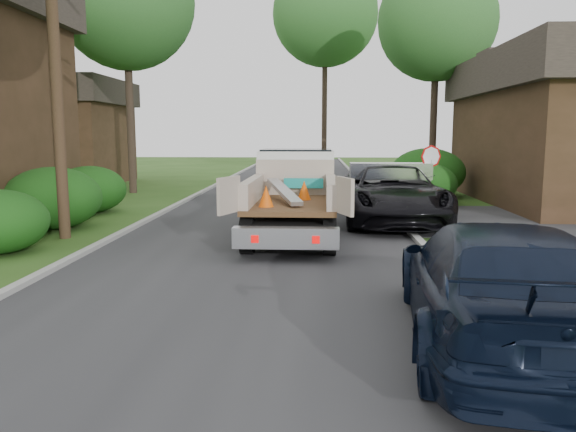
# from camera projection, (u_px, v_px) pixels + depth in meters

# --- Properties ---
(ground) EXTENTS (120.00, 120.00, 0.00)m
(ground) POSITION_uv_depth(u_px,v_px,m) (240.00, 291.00, 10.23)
(ground) COLOR #294C15
(ground) RESTS_ON ground
(road) EXTENTS (8.00, 90.00, 0.02)m
(road) POSITION_uv_depth(u_px,v_px,m) (277.00, 214.00, 20.11)
(road) COLOR #28282B
(road) RESTS_ON ground
(curb_left) EXTENTS (0.20, 90.00, 0.12)m
(curb_left) POSITION_uv_depth(u_px,v_px,m) (164.00, 211.00, 20.30)
(curb_left) COLOR #9E9E99
(curb_left) RESTS_ON ground
(curb_right) EXTENTS (0.20, 90.00, 0.12)m
(curb_right) POSITION_uv_depth(u_px,v_px,m) (392.00, 213.00, 19.91)
(curb_right) COLOR #9E9E99
(curb_right) RESTS_ON ground
(stop_sign) EXTENTS (0.71, 0.32, 2.48)m
(stop_sign) POSITION_uv_depth(u_px,v_px,m) (431.00, 166.00, 18.62)
(stop_sign) COLOR slate
(stop_sign) RESTS_ON ground
(utility_pole) EXTENTS (2.42, 1.25, 10.00)m
(utility_pole) POSITION_uv_depth(u_px,v_px,m) (54.00, 44.00, 14.66)
(utility_pole) COLOR #382619
(utility_pole) RESTS_ON ground
(house_left_far) EXTENTS (7.56, 7.56, 6.00)m
(house_left_far) POSITION_uv_depth(u_px,v_px,m) (56.00, 130.00, 32.17)
(house_left_far) COLOR #352515
(house_left_far) RESTS_ON ground
(hedge_left_b) EXTENTS (2.86, 2.86, 1.87)m
(hedge_left_b) POSITION_uv_depth(u_px,v_px,m) (53.00, 198.00, 16.82)
(hedge_left_b) COLOR #11440F
(hedge_left_b) RESTS_ON ground
(hedge_left_c) EXTENTS (2.60, 2.60, 1.70)m
(hedge_left_c) POSITION_uv_depth(u_px,v_px,m) (90.00, 189.00, 20.31)
(hedge_left_c) COLOR #11440F
(hedge_left_c) RESTS_ON ground
(hedge_right_a) EXTENTS (2.60, 2.60, 1.70)m
(hedge_right_a) POSITION_uv_depth(u_px,v_px,m) (425.00, 184.00, 22.68)
(hedge_right_a) COLOR #11440F
(hedge_right_a) RESTS_ON ground
(hedge_right_b) EXTENTS (3.38, 3.38, 2.21)m
(hedge_right_b) POSITION_uv_depth(u_px,v_px,m) (428.00, 172.00, 25.58)
(hedge_right_b) COLOR #11440F
(hedge_right_b) RESTS_ON ground
(tree_left_far) EXTENTS (6.40, 6.40, 12.20)m
(tree_left_far) POSITION_uv_depth(u_px,v_px,m) (126.00, 1.00, 26.09)
(tree_left_far) COLOR #2D2119
(tree_left_far) RESTS_ON ground
(tree_right_far) EXTENTS (6.00, 6.00, 11.50)m
(tree_right_far) POSITION_uv_depth(u_px,v_px,m) (437.00, 22.00, 28.42)
(tree_right_far) COLOR #2D2119
(tree_right_far) RESTS_ON ground
(tree_center_far) EXTENTS (7.20, 7.20, 14.60)m
(tree_center_far) POSITION_uv_depth(u_px,v_px,m) (325.00, 14.00, 38.20)
(tree_center_far) COLOR #2D2119
(tree_center_far) RESTS_ON ground
(flatbed_truck) EXTENTS (2.95, 6.32, 2.38)m
(flatbed_truck) POSITION_uv_depth(u_px,v_px,m) (295.00, 188.00, 16.14)
(flatbed_truck) COLOR black
(flatbed_truck) RESTS_ON ground
(black_pickup) EXTENTS (3.09, 6.69, 1.86)m
(black_pickup) POSITION_uv_depth(u_px,v_px,m) (392.00, 194.00, 18.11)
(black_pickup) COLOR black
(black_pickup) RESTS_ON ground
(navy_suv) EXTENTS (3.04, 6.09, 1.70)m
(navy_suv) POSITION_uv_depth(u_px,v_px,m) (498.00, 285.00, 7.46)
(navy_suv) COLOR black
(navy_suv) RESTS_ON ground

